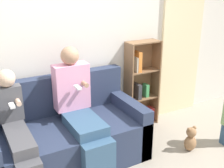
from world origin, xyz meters
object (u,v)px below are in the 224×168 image
couch (66,137)px  teddy_bear (191,139)px  child_seated (18,132)px  bookshelf (140,83)px  adult_seated (80,108)px

couch → teddy_bear: size_ratio=5.38×
child_seated → teddy_bear: child_seated is taller
child_seated → bookshelf: (1.80, 0.49, 0.03)m
teddy_bear → couch: bearing=158.5°
adult_seated → child_seated: bearing=-176.3°
child_seated → bookshelf: bookshelf is taller
bookshelf → teddy_bear: size_ratio=3.76×
adult_seated → bookshelf: (1.11, 0.45, -0.05)m
child_seated → bookshelf: bearing=15.3°
bookshelf → teddy_bear: 1.03m
couch → adult_seated: (0.15, -0.09, 0.37)m
couch → child_seated: bearing=-165.7°
adult_seated → couch: bearing=149.1°
adult_seated → child_seated: size_ratio=1.15×
adult_seated → child_seated: adult_seated is taller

